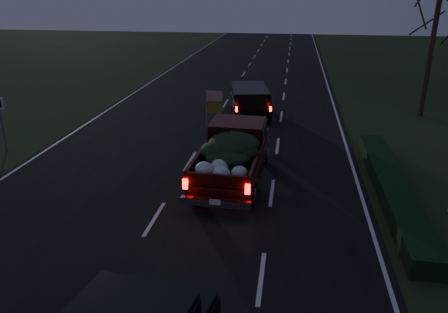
% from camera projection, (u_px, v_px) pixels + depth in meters
% --- Properties ---
extents(ground, '(120.00, 120.00, 0.00)m').
position_uv_depth(ground, '(154.00, 219.00, 13.92)').
color(ground, black).
rests_on(ground, ground).
extents(road_asphalt, '(14.00, 120.00, 0.02)m').
position_uv_depth(road_asphalt, '(154.00, 219.00, 13.91)').
color(road_asphalt, black).
rests_on(road_asphalt, ground).
extents(hedge_row, '(1.00, 10.00, 0.60)m').
position_uv_depth(hedge_row, '(392.00, 187.00, 15.44)').
color(hedge_row, black).
rests_on(hedge_row, ground).
extents(route_sign, '(0.55, 0.08, 2.50)m').
position_uv_depth(route_sign, '(0.00, 115.00, 19.15)').
color(route_sign, gray).
rests_on(route_sign, ground).
extents(bare_tree_far, '(3.60, 3.60, 7.00)m').
position_uv_depth(bare_tree_far, '(436.00, 21.00, 23.24)').
color(bare_tree_far, black).
rests_on(bare_tree_far, ground).
extents(pickup_truck, '(2.45, 5.89, 3.04)m').
position_uv_depth(pickup_truck, '(233.00, 151.00, 16.45)').
color(pickup_truck, '#3C0D08').
rests_on(pickup_truck, ground).
extents(lead_suv, '(2.81, 5.01, 1.36)m').
position_uv_depth(lead_suv, '(250.00, 98.00, 24.73)').
color(lead_suv, black).
rests_on(lead_suv, ground).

